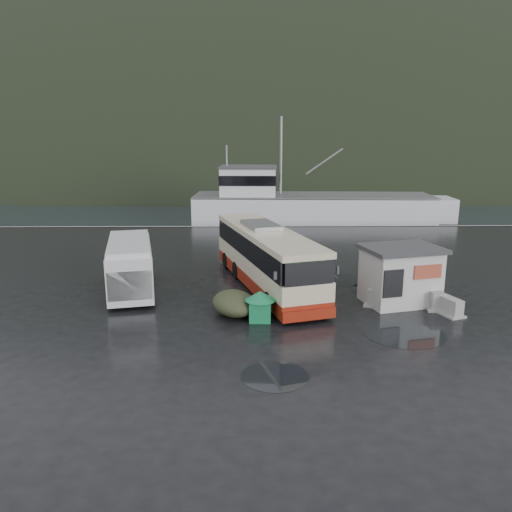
{
  "coord_description": "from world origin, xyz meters",
  "views": [
    {
      "loc": [
        -0.37,
        -23.58,
        7.95
      ],
      "look_at": [
        -0.02,
        2.0,
        1.7
      ],
      "focal_mm": 35.0,
      "sensor_mm": 36.0,
      "label": 1
    }
  ],
  "objects_px": {
    "jersey_barrier_a": "(374,303)",
    "jersey_barrier_b": "(433,307)",
    "white_van": "(132,291)",
    "dome_tent": "(234,314)",
    "fishing_trawler": "(312,215)",
    "ticket_kiosk": "(398,303)",
    "coach_bus": "(266,286)",
    "waste_bin_right": "(377,300)",
    "jersey_barrier_c": "(447,314)",
    "waste_bin_left": "(260,320)"
  },
  "relations": [
    {
      "from": "ticket_kiosk",
      "to": "jersey_barrier_a",
      "type": "distance_m",
      "value": 1.17
    },
    {
      "from": "coach_bus",
      "to": "dome_tent",
      "type": "bearing_deg",
      "value": -127.11
    },
    {
      "from": "white_van",
      "to": "dome_tent",
      "type": "bearing_deg",
      "value": -45.22
    },
    {
      "from": "dome_tent",
      "to": "ticket_kiosk",
      "type": "distance_m",
      "value": 8.07
    },
    {
      "from": "waste_bin_right",
      "to": "jersey_barrier_c",
      "type": "relative_size",
      "value": 0.83
    },
    {
      "from": "dome_tent",
      "to": "jersey_barrier_b",
      "type": "relative_size",
      "value": 1.5
    },
    {
      "from": "jersey_barrier_a",
      "to": "jersey_barrier_b",
      "type": "relative_size",
      "value": 0.98
    },
    {
      "from": "waste_bin_right",
      "to": "dome_tent",
      "type": "distance_m",
      "value": 7.23
    },
    {
      "from": "waste_bin_right",
      "to": "dome_tent",
      "type": "height_order",
      "value": "waste_bin_right"
    },
    {
      "from": "coach_bus",
      "to": "jersey_barrier_b",
      "type": "xyz_separation_m",
      "value": [
        7.81,
        -3.39,
        0.0
      ]
    },
    {
      "from": "jersey_barrier_c",
      "to": "jersey_barrier_a",
      "type": "bearing_deg",
      "value": 152.42
    },
    {
      "from": "fishing_trawler",
      "to": "white_van",
      "type": "bearing_deg",
      "value": -114.28
    },
    {
      "from": "ticket_kiosk",
      "to": "jersey_barrier_b",
      "type": "xyz_separation_m",
      "value": [
        1.47,
        -0.59,
        0.0
      ]
    },
    {
      "from": "dome_tent",
      "to": "waste_bin_left",
      "type": "bearing_deg",
      "value": -34.8
    },
    {
      "from": "dome_tent",
      "to": "jersey_barrier_a",
      "type": "distance_m",
      "value": 6.92
    },
    {
      "from": "white_van",
      "to": "jersey_barrier_a",
      "type": "distance_m",
      "value": 12.39
    },
    {
      "from": "waste_bin_right",
      "to": "fishing_trawler",
      "type": "xyz_separation_m",
      "value": [
        0.08,
        26.53,
        0.0
      ]
    },
    {
      "from": "waste_bin_right",
      "to": "coach_bus",
      "type": "bearing_deg",
      "value": 156.15
    },
    {
      "from": "waste_bin_right",
      "to": "jersey_barrier_a",
      "type": "relative_size",
      "value": 0.77
    },
    {
      "from": "jersey_barrier_a",
      "to": "jersey_barrier_b",
      "type": "distance_m",
      "value": 2.71
    },
    {
      "from": "dome_tent",
      "to": "jersey_barrier_c",
      "type": "relative_size",
      "value": 1.65
    },
    {
      "from": "ticket_kiosk",
      "to": "jersey_barrier_a",
      "type": "height_order",
      "value": "ticket_kiosk"
    },
    {
      "from": "ticket_kiosk",
      "to": "jersey_barrier_b",
      "type": "height_order",
      "value": "ticket_kiosk"
    },
    {
      "from": "white_van",
      "to": "jersey_barrier_b",
      "type": "xyz_separation_m",
      "value": [
        14.86,
        -2.62,
        0.0
      ]
    },
    {
      "from": "white_van",
      "to": "fishing_trawler",
      "type": "bearing_deg",
      "value": 50.79
    },
    {
      "from": "coach_bus",
      "to": "fishing_trawler",
      "type": "distance_m",
      "value": 24.76
    },
    {
      "from": "coach_bus",
      "to": "waste_bin_right",
      "type": "xyz_separation_m",
      "value": [
        5.38,
        -2.38,
        0.0
      ]
    },
    {
      "from": "waste_bin_right",
      "to": "jersey_barrier_a",
      "type": "distance_m",
      "value": 0.48
    },
    {
      "from": "waste_bin_right",
      "to": "ticket_kiosk",
      "type": "relative_size",
      "value": 0.37
    },
    {
      "from": "jersey_barrier_a",
      "to": "jersey_barrier_c",
      "type": "height_order",
      "value": "jersey_barrier_a"
    },
    {
      "from": "waste_bin_right",
      "to": "ticket_kiosk",
      "type": "xyz_separation_m",
      "value": [
        0.96,
        -0.42,
        0.0
      ]
    },
    {
      "from": "coach_bus",
      "to": "ticket_kiosk",
      "type": "distance_m",
      "value": 6.93
    },
    {
      "from": "waste_bin_left",
      "to": "ticket_kiosk",
      "type": "height_order",
      "value": "ticket_kiosk"
    },
    {
      "from": "white_van",
      "to": "ticket_kiosk",
      "type": "height_order",
      "value": "ticket_kiosk"
    },
    {
      "from": "ticket_kiosk",
      "to": "coach_bus",
      "type": "bearing_deg",
      "value": 141.86
    },
    {
      "from": "ticket_kiosk",
      "to": "jersey_barrier_c",
      "type": "relative_size",
      "value": 2.23
    },
    {
      "from": "white_van",
      "to": "ticket_kiosk",
      "type": "relative_size",
      "value": 1.82
    },
    {
      "from": "jersey_barrier_c",
      "to": "fishing_trawler",
      "type": "relative_size",
      "value": 0.06
    },
    {
      "from": "waste_bin_left",
      "to": "jersey_barrier_a",
      "type": "bearing_deg",
      "value": 21.99
    },
    {
      "from": "dome_tent",
      "to": "jersey_barrier_c",
      "type": "bearing_deg",
      "value": -0.53
    },
    {
      "from": "fishing_trawler",
      "to": "ticket_kiosk",
      "type": "bearing_deg",
      "value": -85.76
    },
    {
      "from": "white_van",
      "to": "fishing_trawler",
      "type": "relative_size",
      "value": 0.23
    },
    {
      "from": "coach_bus",
      "to": "fishing_trawler",
      "type": "height_order",
      "value": "fishing_trawler"
    },
    {
      "from": "white_van",
      "to": "jersey_barrier_c",
      "type": "relative_size",
      "value": 4.04
    },
    {
      "from": "jersey_barrier_a",
      "to": "waste_bin_right",
      "type": "bearing_deg",
      "value": 63.7
    },
    {
      "from": "coach_bus",
      "to": "ticket_kiosk",
      "type": "xyz_separation_m",
      "value": [
        6.34,
        -2.8,
        0.0
      ]
    },
    {
      "from": "dome_tent",
      "to": "fishing_trawler",
      "type": "relative_size",
      "value": 0.1
    },
    {
      "from": "coach_bus",
      "to": "jersey_barrier_a",
      "type": "distance_m",
      "value": 5.88
    },
    {
      "from": "coach_bus",
      "to": "waste_bin_left",
      "type": "bearing_deg",
      "value": -111.42
    },
    {
      "from": "waste_bin_left",
      "to": "fishing_trawler",
      "type": "relative_size",
      "value": 0.05
    }
  ]
}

